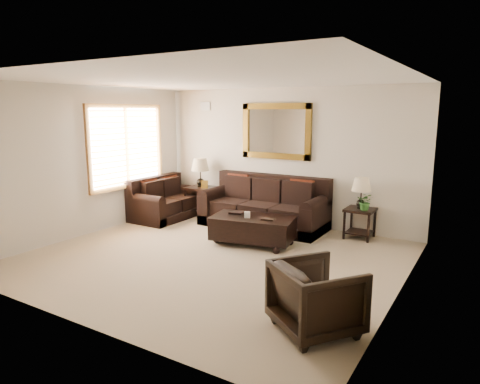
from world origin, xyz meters
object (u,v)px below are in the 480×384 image
Objects in this scene: loveseat at (165,203)px; end_table_left at (200,178)px; coffee_table at (253,227)px; sofa at (265,209)px; armchair at (316,294)px; end_table_right at (361,199)px.

end_table_left is (0.49, 0.61, 0.49)m from loveseat.
coffee_table is (2.51, -0.64, -0.02)m from loveseat.
sofa is 3.03× the size of armchair.
end_table_right is (3.49, 0.03, -0.10)m from end_table_left.
sofa is 4.10m from armchair.
end_table_right is 1.99m from coffee_table.
end_table_left is at bearing 137.88° from coffee_table.
sofa is 1.73m from end_table_left.
end_table_left is 3.49m from end_table_right.
loveseat is (-2.15, -0.45, -0.04)m from sofa.
coffee_table is at bearing -104.27° from loveseat.
loveseat is at bearing 155.29° from coffee_table.
coffee_table is (-1.47, -1.28, -0.42)m from end_table_right.
loveseat is at bearing 4.24° from armchair.
sofa reaches higher than coffee_table.
end_table_right is at bearing -80.82° from loveseat.
sofa is at bearing -78.14° from loveseat.
coffee_table is 1.88× the size of armchair.
sofa reaches higher than loveseat.
sofa is at bearing -17.82° from armchair.
loveseat is 0.92m from end_table_left.
end_table_left reaches higher than sofa.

